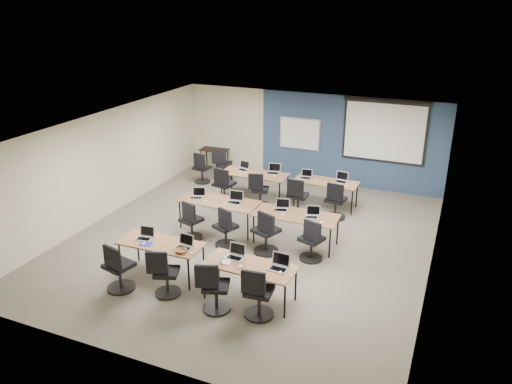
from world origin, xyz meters
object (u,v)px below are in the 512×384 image
at_px(training_table_front_right, 250,267).
at_px(training_table_mid_right, 296,216).
at_px(laptop_4, 198,195).
at_px(laptop_6, 282,207).
at_px(task_chair_0, 118,271).
at_px(laptop_2, 236,254).
at_px(laptop_8, 244,168).
at_px(task_chair_4, 191,224).
at_px(task_chair_3, 258,297).
at_px(task_chair_7, 311,243).
at_px(laptop_7, 312,214).
at_px(task_chair_9, 259,193).
at_px(laptop_5, 235,200).
at_px(laptop_0, 145,236).
at_px(laptop_9, 273,171).
at_px(training_table_mid_left, 219,202).
at_px(spare_chair_a, 223,167).
at_px(task_chair_1, 165,277).
at_px(task_chair_10, 297,199).
at_px(training_table_front_left, 161,245).
at_px(utility_table, 214,152).
at_px(laptop_11, 341,179).
at_px(task_chair_2, 214,291).
at_px(task_chair_5, 226,231).
at_px(training_table_back_left, 254,175).
at_px(laptop_3, 279,265).
at_px(task_chair_8, 224,188).
at_px(training_table_back_right, 326,183).
at_px(task_chair_6, 266,236).
at_px(task_chair_11, 335,203).
at_px(projector_screen, 385,128).
at_px(whiteboard, 300,134).
at_px(laptop_10, 306,176).

bearing_deg(training_table_front_right, training_table_mid_right, 91.05).
xyz_separation_m(laptop_4, laptop_6, (2.16, 0.11, 0.00)).
distance_m(training_table_front_right, task_chair_0, 2.56).
height_order(laptop_2, laptop_4, laptop_2).
bearing_deg(laptop_8, task_chair_4, -77.49).
xyz_separation_m(task_chair_3, task_chair_7, (0.27, 2.34, -0.01)).
bearing_deg(laptop_7, laptop_2, -123.95).
distance_m(laptop_6, task_chair_9, 2.02).
bearing_deg(task_chair_0, laptop_5, 87.76).
bearing_deg(laptop_0, laptop_9, 71.14).
bearing_deg(training_table_mid_left, spare_chair_a, 115.53).
bearing_deg(task_chair_7, task_chair_1, -114.14).
bearing_deg(laptop_4, task_chair_7, -31.70).
relative_size(laptop_6, task_chair_10, 0.32).
xyz_separation_m(training_table_mid_right, task_chair_9, (-1.61, 1.70, -0.29)).
height_order(training_table_front_left, utility_table, utility_table).
xyz_separation_m(training_table_mid_left, laptop_11, (2.39, 2.47, 0.10)).
bearing_deg(task_chair_2, utility_table, 98.30).
xyz_separation_m(task_chair_5, utility_table, (-2.65, 4.57, 0.25)).
bearing_deg(training_table_front_left, training_table_back_left, 87.93).
bearing_deg(utility_table, laptop_9, -29.67).
relative_size(laptop_3, task_chair_9, 0.36).
bearing_deg(task_chair_8, spare_chair_a, 126.61).
bearing_deg(spare_chair_a, laptop_0, -98.77).
relative_size(training_table_back_right, task_chair_2, 1.69).
bearing_deg(laptop_2, task_chair_8, 122.67).
bearing_deg(task_chair_6, laptop_7, 62.48).
xyz_separation_m(laptop_0, utility_table, (-1.61, 6.14, -0.14)).
height_order(task_chair_0, laptop_6, task_chair_0).
xyz_separation_m(training_table_front_left, task_chair_1, (0.47, -0.63, -0.28)).
bearing_deg(laptop_11, task_chair_2, -90.70).
xyz_separation_m(task_chair_4, task_chair_11, (2.80, 2.46, 0.01)).
bearing_deg(task_chair_11, task_chair_0, -115.27).
bearing_deg(training_table_mid_left, training_table_mid_right, -1.14).
bearing_deg(laptop_0, task_chair_8, 84.64).
bearing_deg(task_chair_0, task_chair_3, 18.26).
xyz_separation_m(task_chair_0, utility_table, (-1.55, 7.01, 0.23)).
distance_m(training_table_mid_right, task_chair_8, 3.03).
distance_m(laptop_2, task_chair_3, 1.03).
distance_m(projector_screen, laptop_3, 6.67).
height_order(task_chair_1, laptop_2, same).
distance_m(task_chair_5, laptop_9, 3.25).
xyz_separation_m(whiteboard, task_chair_0, (-1.18, -7.39, -1.03)).
bearing_deg(laptop_11, task_chair_6, -96.48).
height_order(task_chair_2, laptop_4, task_chair_2).
bearing_deg(laptop_10, task_chair_0, -113.55).
relative_size(training_table_mid_right, task_chair_1, 1.95).
bearing_deg(training_table_back_left, laptop_0, -96.13).
relative_size(task_chair_1, laptop_3, 2.82).
distance_m(laptop_4, task_chair_7, 3.21).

